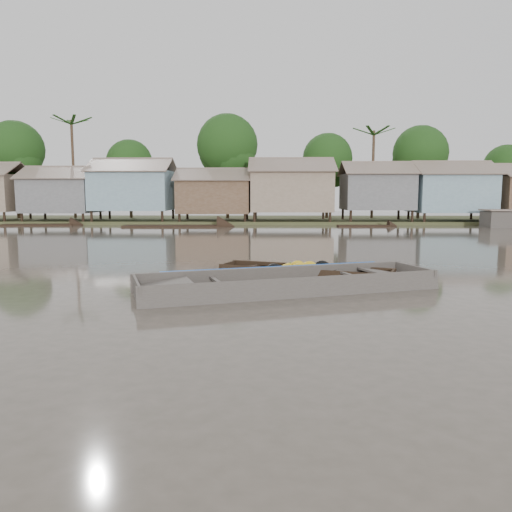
{
  "coord_description": "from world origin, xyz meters",
  "views": [
    {
      "loc": [
        0.49,
        -11.85,
        2.41
      ],
      "look_at": [
        0.22,
        1.11,
        0.8
      ],
      "focal_mm": 35.0,
      "sensor_mm": 36.0,
      "label": 1
    }
  ],
  "objects": [
    {
      "name": "riverbank",
      "position": [
        3.03,
        31.86,
        3.07
      ],
      "size": [
        120.0,
        12.47,
        10.22
      ],
      "color": "#384723",
      "rests_on": "ground"
    },
    {
      "name": "viewer_boat",
      "position": [
        1.03,
        0.52,
        0.06
      ],
      "size": [
        7.8,
        4.33,
        0.61
      ],
      "rotation": [
        0.0,
        0.0,
        0.33
      ],
      "color": "#47413C",
      "rests_on": "ground"
    },
    {
      "name": "ground",
      "position": [
        0.0,
        0.0,
        0.0
      ],
      "size": [
        120.0,
        120.0,
        0.0
      ],
      "primitive_type": "plane",
      "color": "#494338",
      "rests_on": "ground"
    },
    {
      "name": "distant_boats",
      "position": [
        10.53,
        23.98,
        0.28
      ],
      "size": [
        45.51,
        14.7,
        1.38
      ],
      "color": "black",
      "rests_on": "ground"
    },
    {
      "name": "banana_boat",
      "position": [
        1.55,
        2.44,
        0.12
      ],
      "size": [
        5.11,
        2.89,
        0.71
      ],
      "rotation": [
        0.0,
        0.0,
        -0.36
      ],
      "color": "black",
      "rests_on": "ground"
    }
  ]
}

